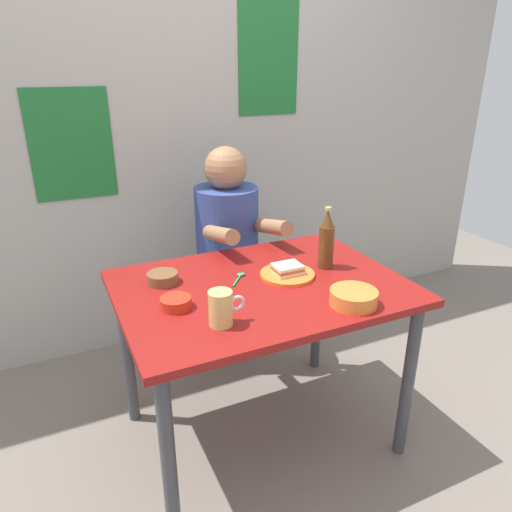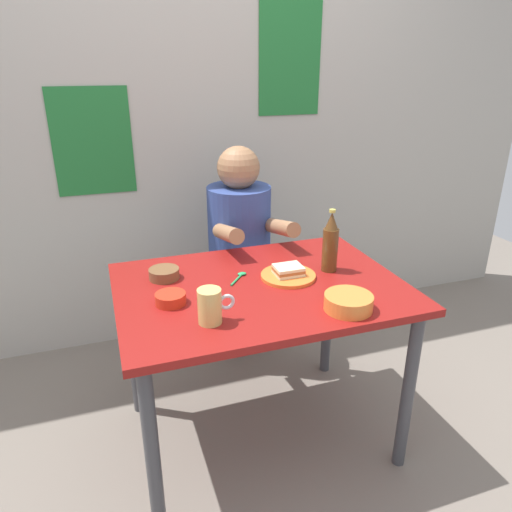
{
  "view_description": "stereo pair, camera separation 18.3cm",
  "coord_description": "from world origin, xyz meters",
  "px_view_note": "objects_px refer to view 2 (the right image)",
  "views": [
    {
      "loc": [
        -0.72,
        -1.49,
        1.54
      ],
      "look_at": [
        0.0,
        0.05,
        0.84
      ],
      "focal_mm": 33.21,
      "sensor_mm": 36.0,
      "label": 1
    },
    {
      "loc": [
        -0.55,
        -1.56,
        1.54
      ],
      "look_at": [
        0.0,
        0.05,
        0.84
      ],
      "focal_mm": 33.21,
      "sensor_mm": 36.0,
      "label": 2
    }
  ],
  "objects_px": {
    "dining_table": "(260,306)",
    "sauce_bowl_chili": "(171,298)",
    "stool": "(240,299)",
    "plate_orange": "(288,276)",
    "beer_mug": "(210,306)",
    "person_seated": "(240,227)",
    "sandwich": "(288,270)",
    "beer_bottle": "(330,243)"
  },
  "relations": [
    {
      "from": "person_seated",
      "to": "sauce_bowl_chili",
      "type": "height_order",
      "value": "person_seated"
    },
    {
      "from": "dining_table",
      "to": "beer_mug",
      "type": "distance_m",
      "value": 0.37
    },
    {
      "from": "plate_orange",
      "to": "beer_mug",
      "type": "xyz_separation_m",
      "value": [
        -0.38,
        -0.24,
        0.05
      ]
    },
    {
      "from": "dining_table",
      "to": "person_seated",
      "type": "relative_size",
      "value": 1.53
    },
    {
      "from": "stool",
      "to": "plate_orange",
      "type": "height_order",
      "value": "plate_orange"
    },
    {
      "from": "sandwich",
      "to": "beer_mug",
      "type": "xyz_separation_m",
      "value": [
        -0.38,
        -0.24,
        0.03
      ]
    },
    {
      "from": "person_seated",
      "to": "sandwich",
      "type": "distance_m",
      "value": 0.59
    },
    {
      "from": "stool",
      "to": "beer_bottle",
      "type": "relative_size",
      "value": 1.72
    },
    {
      "from": "dining_table",
      "to": "beer_mug",
      "type": "bearing_deg",
      "value": -138.81
    },
    {
      "from": "plate_orange",
      "to": "sandwich",
      "type": "height_order",
      "value": "sandwich"
    },
    {
      "from": "person_seated",
      "to": "beer_bottle",
      "type": "bearing_deg",
      "value": -70.42
    },
    {
      "from": "dining_table",
      "to": "stool",
      "type": "xyz_separation_m",
      "value": [
        0.11,
        0.63,
        -0.3
      ]
    },
    {
      "from": "plate_orange",
      "to": "beer_mug",
      "type": "height_order",
      "value": "beer_mug"
    },
    {
      "from": "person_seated",
      "to": "stool",
      "type": "bearing_deg",
      "value": 90.0
    },
    {
      "from": "dining_table",
      "to": "sauce_bowl_chili",
      "type": "distance_m",
      "value": 0.38
    },
    {
      "from": "stool",
      "to": "person_seated",
      "type": "bearing_deg",
      "value": -90.0
    },
    {
      "from": "plate_orange",
      "to": "sandwich",
      "type": "xyz_separation_m",
      "value": [
        0.0,
        0.0,
        0.02
      ]
    },
    {
      "from": "beer_mug",
      "to": "person_seated",
      "type": "bearing_deg",
      "value": 66.86
    },
    {
      "from": "person_seated",
      "to": "plate_orange",
      "type": "distance_m",
      "value": 0.59
    },
    {
      "from": "stool",
      "to": "sandwich",
      "type": "height_order",
      "value": "sandwich"
    },
    {
      "from": "person_seated",
      "to": "beer_bottle",
      "type": "relative_size",
      "value": 2.75
    },
    {
      "from": "stool",
      "to": "sauce_bowl_chili",
      "type": "distance_m",
      "value": 0.92
    },
    {
      "from": "person_seated",
      "to": "plate_orange",
      "type": "xyz_separation_m",
      "value": [
        0.02,
        -0.59,
        -0.02
      ]
    },
    {
      "from": "dining_table",
      "to": "stool",
      "type": "height_order",
      "value": "dining_table"
    },
    {
      "from": "beer_bottle",
      "to": "sandwich",
      "type": "bearing_deg",
      "value": -176.11
    },
    {
      "from": "plate_orange",
      "to": "sauce_bowl_chili",
      "type": "xyz_separation_m",
      "value": [
        -0.48,
        -0.07,
        0.02
      ]
    },
    {
      "from": "stool",
      "to": "person_seated",
      "type": "relative_size",
      "value": 0.63
    },
    {
      "from": "stool",
      "to": "sauce_bowl_chili",
      "type": "height_order",
      "value": "sauce_bowl_chili"
    },
    {
      "from": "beer_mug",
      "to": "plate_orange",
      "type": "bearing_deg",
      "value": 32.79
    },
    {
      "from": "sauce_bowl_chili",
      "to": "beer_mug",
      "type": "bearing_deg",
      "value": -58.83
    },
    {
      "from": "beer_bottle",
      "to": "stool",
      "type": "bearing_deg",
      "value": 109.24
    },
    {
      "from": "dining_table",
      "to": "sauce_bowl_chili",
      "type": "height_order",
      "value": "sauce_bowl_chili"
    },
    {
      "from": "dining_table",
      "to": "sandwich",
      "type": "xyz_separation_m",
      "value": [
        0.13,
        0.02,
        0.13
      ]
    },
    {
      "from": "person_seated",
      "to": "plate_orange",
      "type": "bearing_deg",
      "value": -88.13
    },
    {
      "from": "dining_table",
      "to": "sauce_bowl_chili",
      "type": "xyz_separation_m",
      "value": [
        -0.35,
        -0.05,
        0.12
      ]
    },
    {
      "from": "stool",
      "to": "beer_bottle",
      "type": "distance_m",
      "value": 0.81
    },
    {
      "from": "person_seated",
      "to": "sandwich",
      "type": "bearing_deg",
      "value": -88.13
    },
    {
      "from": "sauce_bowl_chili",
      "to": "beer_bottle",
      "type": "bearing_deg",
      "value": 7.03
    },
    {
      "from": "dining_table",
      "to": "beer_bottle",
      "type": "height_order",
      "value": "beer_bottle"
    },
    {
      "from": "beer_mug",
      "to": "beer_bottle",
      "type": "height_order",
      "value": "beer_bottle"
    },
    {
      "from": "sandwich",
      "to": "beer_mug",
      "type": "relative_size",
      "value": 0.87
    },
    {
      "from": "plate_orange",
      "to": "person_seated",
      "type": "bearing_deg",
      "value": 91.87
    }
  ]
}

